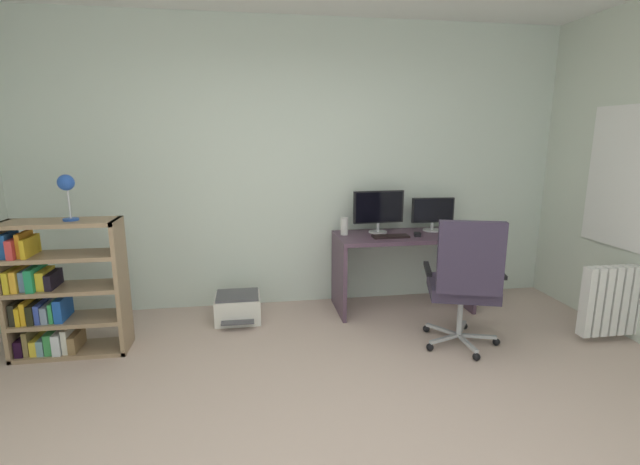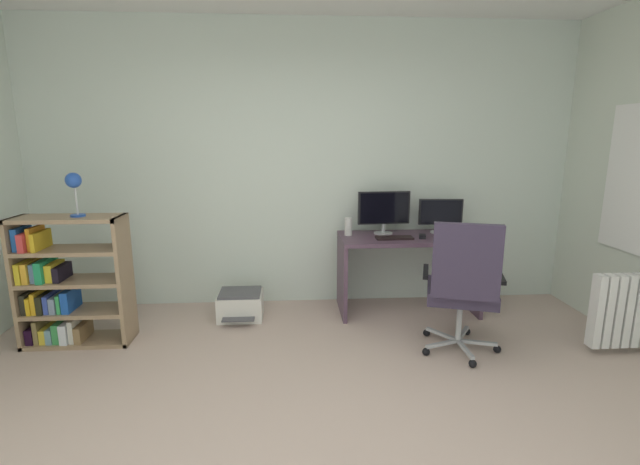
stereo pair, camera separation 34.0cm
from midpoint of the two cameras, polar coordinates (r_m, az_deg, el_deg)
ground_plane at (r=2.64m, az=4.38°, el=-27.33°), size 5.29×4.74×0.02m
wall_back at (r=4.46m, az=0.21°, el=8.38°), size 5.29×0.10×2.75m
desk at (r=4.40m, az=13.33°, el=-3.12°), size 1.30×0.60×0.74m
monitor_main at (r=4.36m, az=10.36°, el=2.88°), size 0.50×0.18×0.41m
monitor_secondary at (r=4.54m, az=17.19°, el=2.27°), size 0.42×0.18×0.33m
keyboard at (r=4.20m, az=11.74°, el=-0.69°), size 0.34×0.13×0.02m
computer_mouse at (r=4.29m, az=15.13°, el=-0.50°), size 0.08×0.11×0.03m
desktop_speaker at (r=4.27m, az=5.91°, el=0.74°), size 0.07×0.07×0.17m
office_chair at (r=3.61m, az=20.34°, el=-6.19°), size 0.67×0.68×1.07m
bookshelf at (r=4.10m, az=-27.76°, el=-6.17°), size 0.84×0.31×1.05m
desk_lamp at (r=3.87m, az=-26.67°, el=5.47°), size 0.12×0.12×0.34m
printer at (r=4.27m, az=-7.82°, el=-9.13°), size 0.41×0.43×0.26m
radiator at (r=4.40m, az=37.46°, el=-7.89°), size 0.77×0.10×0.58m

